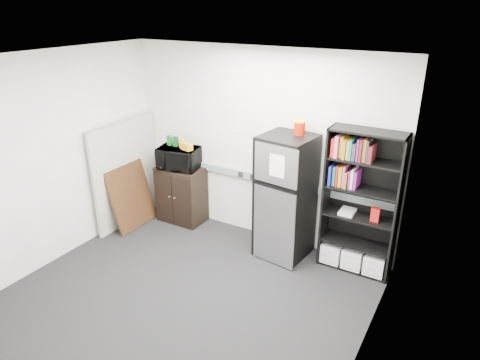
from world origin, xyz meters
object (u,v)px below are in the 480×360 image
(cubicle_partition, at_px, (126,173))
(refrigerator, at_px, (285,197))
(microwave, at_px, (179,158))
(cabinet, at_px, (181,194))
(bookshelf, at_px, (361,204))

(cubicle_partition, bearing_deg, refrigerator, 7.82)
(cubicle_partition, bearing_deg, microwave, 30.08)
(refrigerator, bearing_deg, microwave, -175.25)
(cabinet, bearing_deg, microwave, -90.00)
(cabinet, xyz_separation_m, microwave, (0.00, -0.02, 0.61))
(cubicle_partition, relative_size, cabinet, 1.84)
(cubicle_partition, height_order, microwave, cubicle_partition)
(bookshelf, bearing_deg, cabinet, -178.65)
(cabinet, relative_size, microwave, 1.49)
(cubicle_partition, relative_size, microwave, 2.73)
(cubicle_partition, xyz_separation_m, refrigerator, (2.48, 0.34, 0.03))
(cubicle_partition, height_order, refrigerator, refrigerator)
(bookshelf, xyz_separation_m, cubicle_partition, (-3.43, -0.49, -0.10))
(bookshelf, relative_size, microwave, 3.12)
(microwave, bearing_deg, bookshelf, -11.09)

